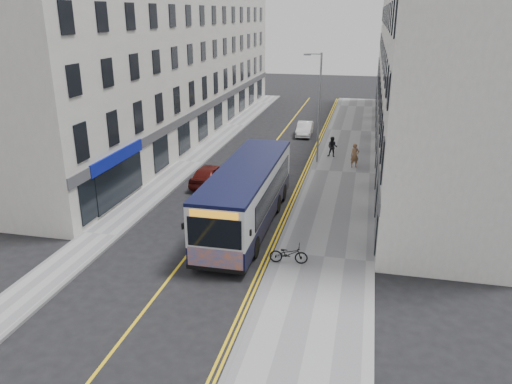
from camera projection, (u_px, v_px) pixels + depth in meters
The scene contains 17 objects.
ground at pixel (203, 235), 25.24m from camera, with size 140.00×140.00×0.00m, color black.
pavement_east at pixel (342, 172), 34.92m from camera, with size 4.50×64.00×0.12m, color #959597.
pavement_west at pixel (190, 162), 37.26m from camera, with size 2.00×64.00×0.12m, color #959597.
kerb_east at pixel (310, 170), 35.39m from camera, with size 0.18×64.00×0.13m, color slate.
kerb_west at pixel (203, 163), 37.05m from camera, with size 0.18×64.00×0.13m, color slate.
road_centre_line at pixel (256, 167), 36.24m from camera, with size 0.12×64.00×0.01m, color yellow.
road_dbl_yellow_inner at pixel (304, 171), 35.50m from camera, with size 0.10×64.00×0.01m, color yellow.
road_dbl_yellow_outer at pixel (307, 171), 35.46m from camera, with size 0.10×64.00×0.01m, color yellow.
terrace_east at pixel (420, 67), 39.89m from camera, with size 6.00×46.00×13.00m, color white.
terrace_west at pixel (179, 62), 44.16m from camera, with size 6.00×46.00×13.00m, color silver.
streetlamp at pixel (318, 105), 35.72m from camera, with size 1.32×0.18×8.00m.
city_bus at pixel (247, 194), 25.73m from camera, with size 2.65×11.36×3.30m.
bicycle at pixel (289, 254), 22.05m from camera, with size 0.59×1.70×0.89m, color black.
pedestrian_near at pixel (355, 156), 35.58m from camera, with size 0.63×0.41×1.72m, color #8C623F.
pedestrian_far at pixel (332, 147), 38.18m from camera, with size 0.76×0.59×1.57m, color black.
car_white at pixel (305, 129), 45.42m from camera, with size 1.30×3.72×1.22m, color silver.
car_maroon at pixel (210, 175), 32.36m from camera, with size 1.65×4.11×1.40m, color #490F0C.
Camera 1 is at (7.72, -21.82, 10.64)m, focal length 35.00 mm.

